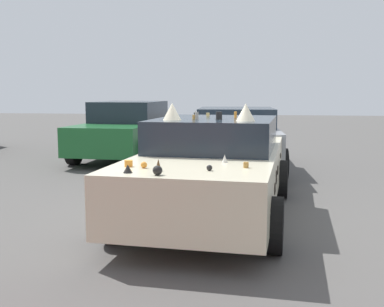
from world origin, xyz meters
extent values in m
plane|color=#514F4C|center=(0.00, 0.00, 0.00)|extent=(60.00, 60.00, 0.00)
cube|color=beige|center=(0.00, 0.00, 0.61)|extent=(4.63, 2.10, 0.68)
cube|color=#1E2833|center=(0.17, -0.01, 1.17)|extent=(2.14, 1.79, 0.44)
cylinder|color=black|center=(-1.46, -0.81, 0.32)|extent=(0.65, 0.26, 0.64)
cylinder|color=black|center=(-1.33, 1.01, 0.32)|extent=(0.65, 0.26, 0.64)
cylinder|color=black|center=(1.33, -1.01, 0.32)|extent=(0.65, 0.26, 0.64)
cylinder|color=black|center=(1.46, 0.81, 0.32)|extent=(0.65, 0.26, 0.64)
ellipsoid|color=black|center=(-0.32, -0.88, 0.60)|extent=(0.19, 0.03, 0.10)
ellipsoid|color=black|center=(1.28, -0.99, 0.72)|extent=(0.19, 0.03, 0.09)
ellipsoid|color=black|center=(0.10, -0.91, 0.67)|extent=(0.15, 0.03, 0.14)
ellipsoid|color=black|center=(-0.39, -0.87, 0.70)|extent=(0.13, 0.03, 0.10)
ellipsoid|color=black|center=(-0.79, 0.96, 0.51)|extent=(0.15, 0.03, 0.09)
ellipsoid|color=black|center=(-0.76, -0.85, 0.58)|extent=(0.15, 0.03, 0.16)
ellipsoid|color=black|center=(0.60, 0.86, 0.78)|extent=(0.12, 0.03, 0.10)
ellipsoid|color=black|center=(0.12, 0.89, 0.50)|extent=(0.13, 0.03, 0.12)
sphere|color=black|center=(-2.07, 0.34, 1.00)|extent=(0.10, 0.10, 0.10)
sphere|color=orange|center=(-1.67, 0.58, 0.99)|extent=(0.07, 0.07, 0.07)
cylinder|color=#A87A38|center=(-1.49, -0.51, 0.99)|extent=(0.08, 0.08, 0.06)
cone|color=black|center=(-1.99, 0.67, 1.00)|extent=(0.10, 0.10, 0.09)
cone|color=silver|center=(-1.14, -0.25, 1.00)|extent=(0.09, 0.09, 0.09)
cone|color=#51381E|center=(-1.82, 0.39, 1.02)|extent=(0.10, 0.10, 0.12)
sphere|color=black|center=(-1.74, -0.14, 0.98)|extent=(0.06, 0.06, 0.06)
cylinder|color=orange|center=(-1.59, 0.77, 0.99)|extent=(0.12, 0.12, 0.07)
cylinder|color=black|center=(0.27, 0.28, 1.43)|extent=(0.07, 0.07, 0.08)
cylinder|color=#A87A38|center=(-0.14, 0.23, 1.42)|extent=(0.08, 0.08, 0.06)
cone|color=gray|center=(-0.18, 0.53, 1.45)|extent=(0.06, 0.06, 0.11)
cone|color=#51381E|center=(0.34, 0.30, 1.44)|extent=(0.10, 0.10, 0.10)
cylinder|color=black|center=(-0.13, -0.09, 1.45)|extent=(0.11, 0.11, 0.11)
cylinder|color=orange|center=(0.34, -0.29, 1.44)|extent=(0.06, 0.06, 0.09)
cylinder|color=tan|center=(0.67, 0.15, 1.42)|extent=(0.07, 0.07, 0.06)
cylinder|color=gray|center=(-0.17, 0.21, 1.45)|extent=(0.06, 0.06, 0.10)
cone|color=beige|center=(-0.42, -0.46, 1.51)|extent=(0.25, 0.25, 0.23)
cone|color=beige|center=(-0.35, 0.52, 1.51)|extent=(0.25, 0.25, 0.23)
cube|color=gray|center=(4.21, -0.10, 0.63)|extent=(4.35, 2.04, 0.72)
cube|color=#1E2833|center=(4.07, -0.11, 1.20)|extent=(2.02, 1.76, 0.42)
cylinder|color=black|center=(5.47, 0.89, 0.32)|extent=(0.66, 0.26, 0.64)
cylinder|color=black|center=(5.58, -0.94, 0.32)|extent=(0.66, 0.26, 0.64)
cylinder|color=black|center=(2.84, 0.73, 0.32)|extent=(0.66, 0.26, 0.64)
cylinder|color=black|center=(2.95, -1.10, 0.32)|extent=(0.66, 0.26, 0.64)
cube|color=#1E602D|center=(5.63, 2.88, 0.63)|extent=(4.63, 1.92, 0.69)
cube|color=#1E2833|center=(5.85, 2.88, 1.24)|extent=(2.21, 1.69, 0.54)
cylinder|color=black|center=(4.18, 2.04, 0.33)|extent=(0.67, 0.24, 0.66)
cylinder|color=black|center=(4.25, 3.84, 0.33)|extent=(0.67, 0.24, 0.66)
cylinder|color=black|center=(7.01, 1.93, 0.33)|extent=(0.67, 0.24, 0.66)
cylinder|color=black|center=(7.08, 3.73, 0.33)|extent=(0.67, 0.24, 0.66)
camera|label=1|loc=(-6.52, -0.66, 1.77)|focal=43.82mm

